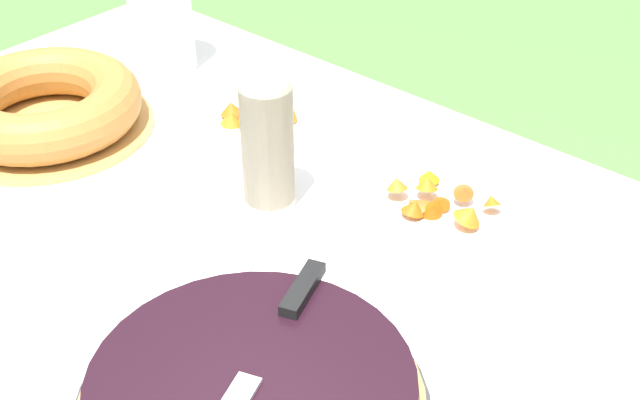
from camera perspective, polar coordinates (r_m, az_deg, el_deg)
The scene contains 9 objects.
garden_table at distance 1.16m, azimuth -7.67°, elevation -8.01°, with size 1.54×1.16×0.68m.
tablecloth at distance 1.13m, azimuth -7.85°, elevation -6.26°, with size 1.55×1.17×0.10m.
berry_tart at distance 0.94m, azimuth -4.36°, elevation -12.57°, with size 0.37×0.37×0.06m.
serving_knife at distance 0.94m, azimuth -3.70°, elevation -9.90°, with size 0.15×0.36×0.01m.
bundt_cake at distance 1.47m, azimuth -17.24°, elevation 5.81°, with size 0.34×0.34×0.09m.
cup_stack at distance 1.20m, azimuth -3.39°, elevation 3.65°, with size 0.07×0.07×0.20m.
snack_plate_left at distance 1.23m, azimuth 7.67°, elevation -0.59°, with size 0.24×0.24×0.05m.
snack_plate_far at distance 1.44m, azimuth -4.09°, elevation 5.33°, with size 0.21×0.21×0.05m.
paper_towel_roll at distance 1.60m, azimuth -10.19°, elevation 11.81°, with size 0.11×0.11×0.22m.
Camera 1 is at (0.67, -0.54, 1.41)m, focal length 50.00 mm.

